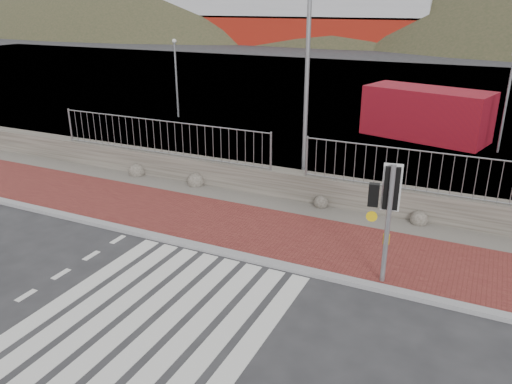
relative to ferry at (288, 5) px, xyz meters
The scene contains 14 objects.
ground 72.44m from the ferry, 70.05° to the right, with size 220.00×220.00×0.00m, color #28282B.
sidewalk_far 68.23m from the ferry, 68.75° to the right, with size 40.00×3.00×0.08m, color maroon.
kerb_far 69.63m from the ferry, 69.20° to the right, with size 40.00×0.25×0.12m, color gray.
zebra_crossing 72.43m from the ferry, 70.05° to the right, with size 4.62×5.60×0.01m.
gravel_strip 66.38m from the ferry, 68.13° to the right, with size 40.00×1.50×0.06m, color #59544C.
stone_wall 65.61m from the ferry, 67.86° to the right, with size 40.00×0.60×0.90m, color #4C483E.
railing 65.66m from the ferry, 67.91° to the right, with size 18.07×0.07×1.22m.
quay 47.29m from the ferry, 58.36° to the right, with size 120.00×40.00×0.50m, color #4C4C4F.
water 25.72m from the ferry, 11.47° to the right, with size 220.00×50.00×0.05m, color #3F4C54.
ferry is the anchor object (origin of this frame).
hills_backdrop 46.83m from the ferry, 32.50° to the left, with size 254.00×90.00×100.00m.
traffic_signal_far 70.67m from the ferry, 66.22° to the right, with size 0.69×0.31×2.81m.
streetlight 64.82m from the ferry, 67.35° to the right, with size 1.66×0.32×7.82m.
shipping_container 57.98m from the ferry, 61.63° to the right, with size 5.46×2.28×2.28m, color maroon.
Camera 1 is at (5.47, -6.73, 5.96)m, focal length 35.00 mm.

